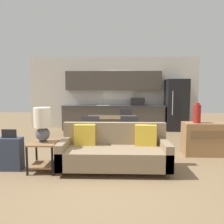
# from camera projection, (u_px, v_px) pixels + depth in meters

# --- Properties ---
(ground_plane) EXTENTS (20.00, 20.00, 0.00)m
(ground_plane) POSITION_uv_depth(u_px,v_px,m) (108.00, 174.00, 3.88)
(ground_plane) COLOR #7F6647
(wall_back) EXTENTS (6.40, 0.07, 2.70)m
(wall_back) POSITION_uv_depth(u_px,v_px,m) (114.00, 93.00, 8.33)
(wall_back) COLOR silver
(wall_back) RESTS_ON ground_plane
(kitchen_counter) EXTENTS (3.73, 0.65, 2.15)m
(kitchen_counter) POSITION_uv_depth(u_px,v_px,m) (114.00, 107.00, 8.09)
(kitchen_counter) COLOR #4C443D
(kitchen_counter) RESTS_ON ground_plane
(refrigerator) EXTENTS (0.75, 0.75, 1.85)m
(refrigerator) POSITION_uv_depth(u_px,v_px,m) (176.00, 105.00, 7.90)
(refrigerator) COLOR black
(refrigerator) RESTS_ON ground_plane
(dining_table) EXTENTS (1.33, 0.81, 0.76)m
(dining_table) POSITION_uv_depth(u_px,v_px,m) (112.00, 120.00, 5.78)
(dining_table) COLOR brown
(dining_table) RESTS_ON ground_plane
(couch) EXTENTS (1.99, 0.80, 0.85)m
(couch) POSITION_uv_depth(u_px,v_px,m) (114.00, 152.00, 4.08)
(couch) COLOR #3D2D1E
(couch) RESTS_ON ground_plane
(side_table) EXTENTS (0.49, 0.49, 0.54)m
(side_table) POSITION_uv_depth(u_px,v_px,m) (44.00, 152.00, 3.99)
(side_table) COLOR olive
(side_table) RESTS_ON ground_plane
(table_lamp) EXTENTS (0.30, 0.30, 0.63)m
(table_lamp) POSITION_uv_depth(u_px,v_px,m) (42.00, 123.00, 3.95)
(table_lamp) COLOR #4C515B
(table_lamp) RESTS_ON side_table
(credenza) EXTENTS (0.93, 0.45, 0.74)m
(credenza) POSITION_uv_depth(u_px,v_px,m) (204.00, 139.00, 4.97)
(credenza) COLOR olive
(credenza) RESTS_ON ground_plane
(vase) EXTENTS (0.16, 0.16, 0.45)m
(vase) POSITION_uv_depth(u_px,v_px,m) (197.00, 114.00, 4.87)
(vase) COLOR maroon
(vase) RESTS_ON credenza
(dining_chair_far_right) EXTENTS (0.47, 0.47, 0.90)m
(dining_chair_far_right) POSITION_uv_depth(u_px,v_px,m) (126.00, 122.00, 6.59)
(dining_chair_far_right) COLOR #38383D
(dining_chair_far_right) RESTS_ON ground_plane
(dining_chair_near_left) EXTENTS (0.46, 0.46, 0.90)m
(dining_chair_near_left) POSITION_uv_depth(u_px,v_px,m) (92.00, 132.00, 5.02)
(dining_chair_near_left) COLOR #38383D
(dining_chair_near_left) RESTS_ON ground_plane
(dining_chair_near_right) EXTENTS (0.43, 0.43, 0.90)m
(dining_chair_near_right) POSITION_uv_depth(u_px,v_px,m) (129.00, 133.00, 5.01)
(dining_chair_near_right) COLOR #38383D
(dining_chair_near_right) RESTS_ON ground_plane
(suitcase) EXTENTS (0.45, 0.22, 0.77)m
(suitcase) POSITION_uv_depth(u_px,v_px,m) (10.00, 154.00, 4.06)
(suitcase) COLOR #2D384C
(suitcase) RESTS_ON ground_plane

